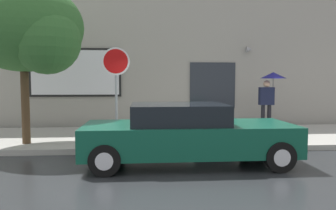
# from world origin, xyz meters

# --- Properties ---
(ground_plane) EXTENTS (60.00, 60.00, 0.00)m
(ground_plane) POSITION_xyz_m (0.00, 0.00, 0.00)
(ground_plane) COLOR #282B2D
(sidewalk) EXTENTS (20.00, 4.00, 0.15)m
(sidewalk) POSITION_xyz_m (0.00, 3.00, 0.07)
(sidewalk) COLOR #A3A099
(sidewalk) RESTS_ON ground
(building_facade) EXTENTS (20.00, 0.67, 7.00)m
(building_facade) POSITION_xyz_m (-0.02, 5.50, 3.48)
(building_facade) COLOR #9E998E
(building_facade) RESTS_ON ground
(parked_car) EXTENTS (4.66, 1.91, 1.36)m
(parked_car) POSITION_xyz_m (0.44, -0.08, 0.68)
(parked_car) COLOR #0F4C38
(parked_car) RESTS_ON ground
(fire_hydrant) EXTENTS (0.30, 0.44, 0.77)m
(fire_hydrant) POSITION_xyz_m (0.80, 1.61, 0.53)
(fire_hydrant) COLOR white
(fire_hydrant) RESTS_ON sidewalk
(pedestrian_with_umbrella) EXTENTS (0.94, 0.91, 2.04)m
(pedestrian_with_umbrella) POSITION_xyz_m (3.97, 3.84, 1.72)
(pedestrian_with_umbrella) COLOR black
(pedestrian_with_umbrella) RESTS_ON sidewalk
(street_tree) EXTENTS (3.23, 2.75, 4.40)m
(street_tree) POSITION_xyz_m (-3.61, 1.80, 3.25)
(street_tree) COLOR #4C3823
(street_tree) RESTS_ON sidewalk
(stop_sign) EXTENTS (0.76, 0.10, 2.64)m
(stop_sign) POSITION_xyz_m (-1.26, 1.67, 2.01)
(stop_sign) COLOR gray
(stop_sign) RESTS_ON sidewalk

